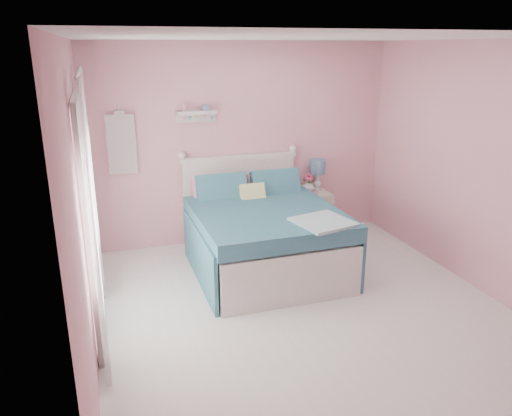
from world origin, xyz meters
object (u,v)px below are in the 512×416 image
bed (262,235)px  nightstand (313,214)px  vase (308,186)px  teacup (313,193)px  table_lamp (317,169)px

bed → nightstand: (1.02, 0.79, -0.09)m
vase → teacup: bearing=-88.5°
table_lamp → teacup: 0.38m
table_lamp → nightstand: bearing=-129.2°
nightstand → teacup: 0.37m
vase → teacup: vase is taller
teacup → bed: bearing=-145.1°
nightstand → vase: (-0.07, 0.05, 0.39)m
bed → teacup: bearing=34.1°
bed → vase: bed is taller
nightstand → vase: size_ratio=3.52×
table_lamp → vase: table_lamp is taller
bed → vase: bearing=40.5°
bed → table_lamp: size_ratio=4.68×
bed → teacup: bed is taller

